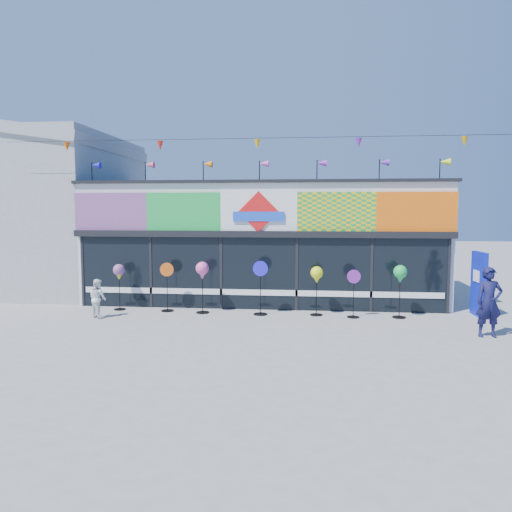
# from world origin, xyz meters

# --- Properties ---
(ground) EXTENTS (80.00, 80.00, 0.00)m
(ground) POSITION_xyz_m (0.00, 0.00, 0.00)
(ground) COLOR gray
(ground) RESTS_ON ground
(kite_shop) EXTENTS (16.00, 5.70, 5.31)m
(kite_shop) POSITION_xyz_m (0.00, 5.94, 2.05)
(kite_shop) COLOR white
(kite_shop) RESTS_ON ground
(neighbour_building) EXTENTS (8.18, 7.20, 6.87)m
(neighbour_building) POSITION_xyz_m (-10.00, 7.00, 3.20)
(neighbour_building) COLOR #A4A7A9
(neighbour_building) RESTS_ON ground
(blue_sign) EXTENTS (0.19, 0.97, 1.92)m
(blue_sign) POSITION_xyz_m (6.60, 3.13, 0.97)
(blue_sign) COLOR #0C1BB9
(blue_sign) RESTS_ON ground
(spinner_0) EXTENTS (0.37, 0.37, 1.46)m
(spinner_0) POSITION_xyz_m (-4.37, 2.90, 1.17)
(spinner_0) COLOR black
(spinner_0) RESTS_ON ground
(spinner_1) EXTENTS (0.43, 0.39, 1.52)m
(spinner_1) POSITION_xyz_m (-2.81, 2.84, 0.81)
(spinner_1) COLOR black
(spinner_1) RESTS_ON ground
(spinner_2) EXTENTS (0.40, 0.40, 1.58)m
(spinner_2) POSITION_xyz_m (-1.66, 2.69, 1.27)
(spinner_2) COLOR black
(spinner_2) RESTS_ON ground
(spinner_3) EXTENTS (0.46, 0.42, 1.63)m
(spinner_3) POSITION_xyz_m (0.13, 2.62, 0.86)
(spinner_3) COLOR black
(spinner_3) RESTS_ON ground
(spinner_4) EXTENTS (0.37, 0.37, 1.48)m
(spinner_4) POSITION_xyz_m (1.82, 2.72, 1.18)
(spinner_4) COLOR black
(spinner_4) RESTS_ON ground
(spinner_5) EXTENTS (0.40, 0.36, 1.41)m
(spinner_5) POSITION_xyz_m (2.89, 2.51, 0.75)
(spinner_5) COLOR black
(spinner_5) RESTS_ON ground
(spinner_6) EXTENTS (0.39, 0.39, 1.56)m
(spinner_6) POSITION_xyz_m (4.23, 2.62, 1.25)
(spinner_6) COLOR black
(spinner_6) RESTS_ON ground
(adult_man) EXTENTS (0.67, 0.47, 1.75)m
(adult_man) POSITION_xyz_m (6.04, 0.60, 0.88)
(adult_man) COLOR #13133C
(adult_man) RESTS_ON ground
(child) EXTENTS (0.64, 0.58, 1.14)m
(child) POSITION_xyz_m (-4.58, 1.73, 0.57)
(child) COLOR white
(child) RESTS_ON ground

